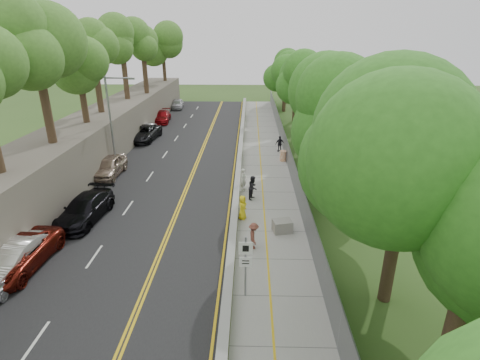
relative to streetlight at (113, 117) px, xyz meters
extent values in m
plane|color=#33511E|center=(10.46, -14.00, -4.64)|extent=(140.00, 140.00, 0.00)
cube|color=black|center=(5.06, 1.00, -4.62)|extent=(11.20, 66.00, 0.04)
cube|color=gray|center=(13.01, 1.00, -4.61)|extent=(4.20, 66.00, 0.05)
cube|color=#B0D327|center=(10.71, 1.00, -4.34)|extent=(0.42, 66.00, 0.60)
cube|color=#595147|center=(-3.04, 1.00, -2.64)|extent=(5.00, 66.00, 4.00)
cube|color=slate|center=(15.11, 1.00, -3.64)|extent=(0.04, 66.00, 2.00)
cylinder|color=gray|center=(-0.24, 0.00, -0.64)|extent=(0.18, 0.18, 8.00)
cylinder|color=gray|center=(0.87, 0.00, 3.21)|extent=(2.30, 0.13, 0.13)
cube|color=gray|center=(1.95, 0.00, 3.16)|extent=(0.50, 0.22, 0.14)
cylinder|color=gray|center=(11.51, -17.00, -3.04)|extent=(0.09, 0.09, 3.10)
cube|color=white|center=(11.51, -17.03, -2.04)|extent=(0.62, 0.04, 0.62)
cube|color=white|center=(11.51, -17.03, -2.74)|extent=(0.56, 0.04, 0.50)
cylinder|color=orange|center=(14.76, 2.33, -4.10)|extent=(0.60, 0.60, 0.99)
cube|color=slate|center=(13.66, -11.00, -4.22)|extent=(1.27, 1.05, 0.74)
imported|color=white|center=(-0.14, -15.48, -3.83)|extent=(2.00, 4.81, 1.55)
imported|color=#5F140C|center=(-0.14, -15.15, -3.84)|extent=(2.79, 5.57, 1.52)
imported|color=black|center=(1.11, -9.78, -3.83)|extent=(2.63, 5.49, 1.54)
imported|color=tan|center=(-0.14, -1.90, -3.78)|extent=(1.99, 4.85, 1.64)
imported|color=#B7B9BE|center=(-0.13, 10.51, -3.88)|extent=(1.82, 4.44, 1.43)
imported|color=black|center=(-0.14, 9.17, -3.81)|extent=(3.12, 5.92, 1.59)
imported|color=maroon|center=(-0.14, 18.00, -3.86)|extent=(2.52, 5.24, 1.47)
imported|color=#BBBCC0|center=(0.21, 27.60, -3.87)|extent=(2.06, 4.40, 1.45)
imported|color=yellow|center=(11.21, -9.39, -3.78)|extent=(0.75, 0.92, 1.62)
imported|color=silver|center=(11.21, -4.72, -3.71)|extent=(0.61, 0.74, 1.75)
imported|color=black|center=(11.91, -6.24, -3.71)|extent=(0.92, 1.03, 1.75)
imported|color=brown|center=(11.91, -12.91, -3.81)|extent=(0.67, 1.05, 1.55)
imported|color=black|center=(14.66, 5.28, -3.79)|extent=(1.02, 0.67, 1.61)
camera|label=1|loc=(11.65, -31.07, 6.78)|focal=28.00mm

